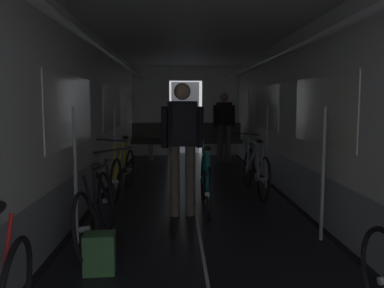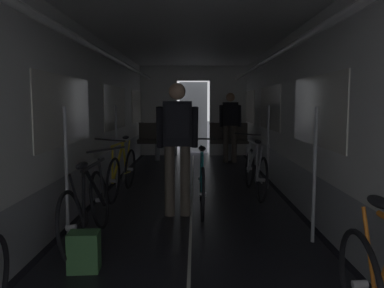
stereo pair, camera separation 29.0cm
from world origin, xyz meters
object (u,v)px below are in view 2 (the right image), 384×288
(bench_seat_far_left, at_px, (157,138))
(bicycle_yellow, at_px, (122,171))
(bicycle_teal_in_aisle, at_px, (202,182))
(bench_seat_far_right, at_px, (229,138))
(backpack_on_floor, at_px, (84,251))
(person_cyclist_aisle, at_px, (177,137))
(bicycle_silver, at_px, (255,171))
(bicycle_black, at_px, (87,207))
(person_standing_near_bench, at_px, (230,122))

(bench_seat_far_left, bearing_deg, bicycle_yellow, -92.61)
(bicycle_yellow, xyz_separation_m, bicycle_teal_in_aisle, (1.22, -0.85, 0.00))
(bench_seat_far_left, xyz_separation_m, bicycle_teal_in_aisle, (1.04, -4.76, -0.18))
(bench_seat_far_right, height_order, backpack_on_floor, bench_seat_far_right)
(person_cyclist_aisle, relative_size, backpack_on_floor, 4.96)
(bench_seat_far_right, xyz_separation_m, person_cyclist_aisle, (-1.07, -5.03, 0.45))
(bench_seat_far_left, xyz_separation_m, bicycle_silver, (1.89, -3.84, -0.18))
(bench_seat_far_right, bearing_deg, bicycle_yellow, -116.83)
(bicycle_black, height_order, bicycle_teal_in_aisle, bicycle_black)
(person_standing_near_bench, distance_m, backpack_on_floor, 6.63)
(bicycle_yellow, xyz_separation_m, person_standing_near_bench, (1.98, 3.53, 0.59))
(bicycle_yellow, height_order, person_standing_near_bench, person_standing_near_bench)
(bench_seat_far_right, xyz_separation_m, bicycle_black, (-1.94, -6.05, -0.19))
(bicycle_yellow, relative_size, person_standing_near_bench, 1.00)
(person_cyclist_aisle, xyz_separation_m, backpack_on_floor, (-0.73, -1.68, -0.85))
(person_cyclist_aisle, bearing_deg, bicycle_yellow, 129.16)
(bicycle_black, height_order, person_cyclist_aisle, person_cyclist_aisle)
(bench_seat_far_right, bearing_deg, backpack_on_floor, -105.01)
(bicycle_teal_in_aisle, height_order, backpack_on_floor, bicycle_teal_in_aisle)
(bench_seat_far_right, xyz_separation_m, bicycle_silver, (0.09, -3.84, -0.18))
(bicycle_yellow, bearing_deg, backpack_on_floor, -86.30)
(bicycle_yellow, bearing_deg, bicycle_teal_in_aisle, -34.73)
(bench_seat_far_left, relative_size, person_cyclist_aisle, 0.58)
(bench_seat_far_left, relative_size, bicycle_black, 0.58)
(bench_seat_far_left, bearing_deg, bicycle_black, -91.32)
(bench_seat_far_left, relative_size, person_standing_near_bench, 0.58)
(bicycle_yellow, height_order, bicycle_black, bicycle_black)
(bench_seat_far_left, xyz_separation_m, backpack_on_floor, (0.00, -6.70, -0.40))
(bench_seat_far_right, distance_m, bicycle_teal_in_aisle, 4.82)
(bench_seat_far_right, height_order, person_standing_near_bench, person_standing_near_bench)
(bench_seat_far_left, distance_m, person_standing_near_bench, 1.89)
(bicycle_black, xyz_separation_m, person_standing_near_bench, (1.94, 5.67, 0.60))
(bench_seat_far_right, bearing_deg, person_cyclist_aisle, -102.02)
(bench_seat_far_right, distance_m, person_standing_near_bench, 0.55)
(bicycle_black, relative_size, bicycle_teal_in_aisle, 1.00)
(bench_seat_far_right, height_order, bicycle_black, bicycle_black)
(bicycle_teal_in_aisle, relative_size, backpack_on_floor, 4.97)
(bench_seat_far_right, bearing_deg, bench_seat_far_left, 180.00)
(bicycle_yellow, relative_size, bicycle_silver, 1.00)
(bicycle_yellow, bearing_deg, person_cyclist_aisle, -50.84)
(bench_seat_far_left, distance_m, person_cyclist_aisle, 5.10)
(bicycle_silver, distance_m, person_cyclist_aisle, 1.78)
(backpack_on_floor, bearing_deg, bench_seat_far_left, 90.02)
(bench_seat_far_right, distance_m, person_cyclist_aisle, 5.16)
(bench_seat_far_right, bearing_deg, bicycle_silver, -88.60)
(bicycle_silver, height_order, person_standing_near_bench, person_standing_near_bench)
(bench_seat_far_right, relative_size, bicycle_black, 0.58)
(bicycle_silver, xyz_separation_m, backpack_on_floor, (-1.89, -2.86, -0.21))
(bicycle_yellow, xyz_separation_m, bicycle_black, (0.04, -2.14, -0.00))
(bench_seat_far_left, bearing_deg, person_standing_near_bench, -11.79)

